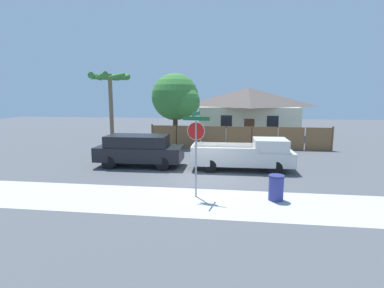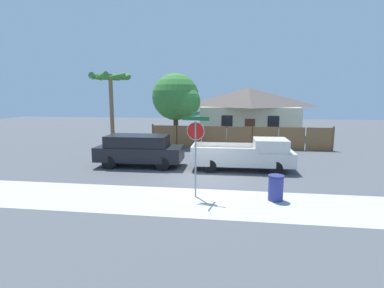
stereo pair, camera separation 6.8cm
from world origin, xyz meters
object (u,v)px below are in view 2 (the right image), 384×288
palm_tree (111,84)px  red_suv (139,149)px  house (248,111)px  orange_pickup (247,155)px  oak_tree (178,98)px  stop_sign (196,139)px  trash_bin (276,188)px

palm_tree → red_suv: (3.30, -4.10, -3.85)m
house → orange_pickup: bearing=-92.6°
oak_tree → stop_sign: (3.08, -12.58, -1.51)m
palm_tree → orange_pickup: bearing=-23.5°
oak_tree → trash_bin: 14.42m
oak_tree → palm_tree: oak_tree is taller
house → red_suv: bearing=-114.9°
orange_pickup → stop_sign: stop_sign is taller
oak_tree → red_suv: (-0.80, -7.75, -2.87)m
oak_tree → orange_pickup: bearing=-55.6°
oak_tree → red_suv: 8.31m
house → trash_bin: 19.53m
oak_tree → red_suv: size_ratio=1.19×
house → red_suv: 16.17m
oak_tree → orange_pickup: oak_tree is taller
red_suv → house: bearing=64.2°
house → orange_pickup: 14.71m
trash_bin → stop_sign: bearing=-179.9°
house → orange_pickup: (-0.67, -14.60, -1.68)m
palm_tree → stop_sign: size_ratio=1.65×
house → orange_pickup: house is taller
stop_sign → trash_bin: (3.13, 0.01, -1.84)m
palm_tree → trash_bin: 14.30m
stop_sign → house: bearing=91.5°
oak_tree → trash_bin: size_ratio=5.84×
orange_pickup → palm_tree: bearing=155.5°
palm_tree → orange_pickup: size_ratio=1.02×
house → palm_tree: 14.73m
orange_pickup → house: bearing=86.4°
orange_pickup → trash_bin: (0.91, -4.82, -0.33)m
house → trash_bin: (0.24, -19.42, -2.01)m
palm_tree → stop_sign: 11.72m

